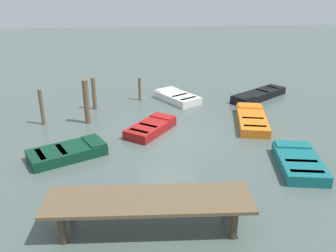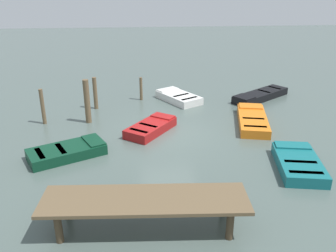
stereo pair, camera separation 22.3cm
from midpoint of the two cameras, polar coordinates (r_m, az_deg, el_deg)
The scene contains 12 objects.
ground_plane at distance 15.95m, azimuth 0.40°, elevation -1.17°, with size 80.00×80.00×0.00m, color #4C5B56.
dock_segment at distance 9.76m, azimuth -3.03°, elevation -12.06°, with size 5.63×1.80×0.95m.
rowboat_orange at distance 17.41m, azimuth 13.74°, elevation 1.00°, with size 2.06×3.81×0.46m.
rowboat_dark_green at distance 14.31m, azimuth -15.39°, elevation -3.92°, with size 3.14×2.46×0.46m.
rowboat_teal at distance 13.82m, azimuth 20.58°, elevation -5.57°, with size 1.94×3.00×0.46m.
rowboat_red at distance 16.04m, azimuth -2.33°, elevation -0.20°, with size 2.52×2.82×0.46m.
rowboat_black at distance 21.30m, azimuth 14.85°, elevation 4.78°, with size 3.84×3.19×0.46m.
rowboat_white at distance 20.26m, azimuth 2.00°, elevation 4.64°, with size 2.56×3.03×0.46m.
mooring_piling_near_right at distance 17.71m, azimuth -19.08°, elevation 2.94°, with size 0.18×0.18×1.70m, color brown.
mooring_piling_far_right at distance 17.23m, azimuth -12.46°, elevation 3.85°, with size 0.27×0.27×2.11m, color brown.
mooring_piling_near_left at distance 19.17m, azimuth -11.25°, elevation 5.18°, with size 0.21×0.21×1.70m, color brown.
mooring_piling_far_left at distance 20.35m, azimuth -4.02°, elevation 5.97°, with size 0.16×0.16×1.31m, color brown.
Camera 2 is at (1.35, 14.58, 6.32)m, focal length 38.08 mm.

